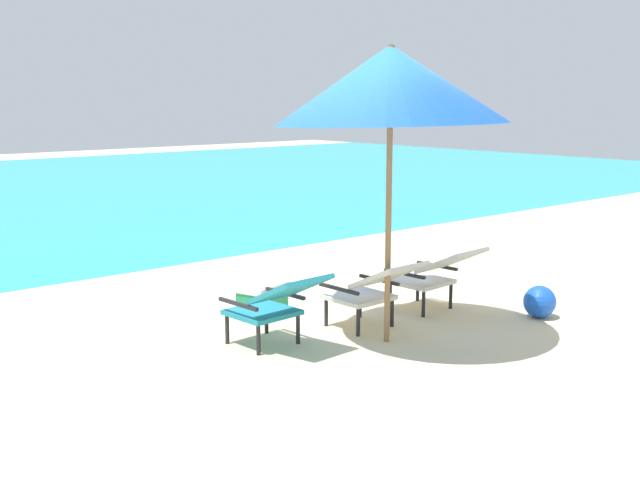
% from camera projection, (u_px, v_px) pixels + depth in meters
% --- Properties ---
extents(ground_plane, '(40.00, 40.00, 0.00)m').
position_uv_depth(ground_plane, '(135.00, 257.00, 10.45)').
color(ground_plane, beige).
extents(lounge_chair_left, '(0.58, 0.90, 0.68)m').
position_uv_depth(lounge_chair_left, '(275.00, 302.00, 6.60)').
color(lounge_chair_left, teal).
rests_on(lounge_chair_left, ground_plane).
extents(lounge_chair_center, '(0.56, 0.89, 0.68)m').
position_uv_depth(lounge_chair_center, '(373.00, 287.00, 7.10)').
color(lounge_chair_center, silver).
rests_on(lounge_chair_center, ground_plane).
extents(lounge_chair_right, '(0.59, 0.91, 0.68)m').
position_uv_depth(lounge_chair_right, '(435.00, 272.00, 7.71)').
color(lounge_chair_right, silver).
rests_on(lounge_chair_right, ground_plane).
extents(beach_umbrella_center, '(2.49, 2.49, 2.54)m').
position_uv_depth(beach_umbrella_center, '(391.00, 85.00, 6.47)').
color(beach_umbrella_center, olive).
rests_on(beach_umbrella_center, ground_plane).
extents(beach_ball, '(0.31, 0.31, 0.31)m').
position_uv_depth(beach_ball, '(540.00, 302.00, 7.56)').
color(beach_ball, blue).
rests_on(beach_ball, ground_plane).
extents(cooler_box, '(0.54, 0.44, 0.32)m').
position_uv_depth(cooler_box, '(262.00, 300.00, 7.62)').
color(cooler_box, '#1E844C').
rests_on(cooler_box, ground_plane).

